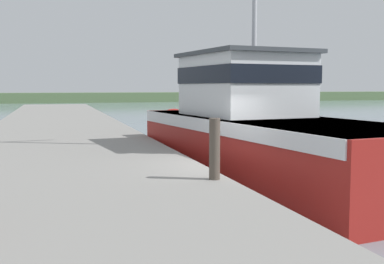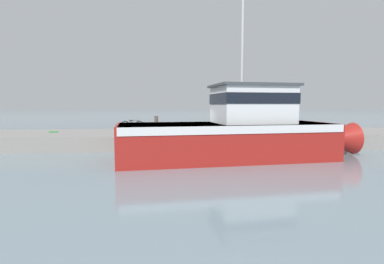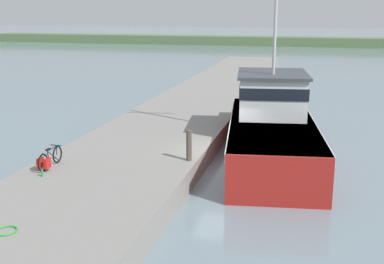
% 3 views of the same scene
% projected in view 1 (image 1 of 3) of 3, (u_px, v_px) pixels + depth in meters
% --- Properties ---
extents(ground_plane, '(320.00, 320.00, 0.00)m').
position_uv_depth(ground_plane, '(243.00, 201.00, 11.28)').
color(ground_plane, gray).
extents(dock_pier, '(5.96, 80.00, 0.89)m').
position_uv_depth(dock_pier, '(71.00, 193.00, 10.15)').
color(dock_pier, gray).
rests_on(dock_pier, ground_plane).
extents(far_shoreline, '(180.00, 5.00, 1.62)m').
position_uv_depth(far_shoreline, '(246.00, 97.00, 88.18)').
color(far_shoreline, '#567047').
rests_on(far_shoreline, ground_plane).
extents(fishing_boat_main, '(4.99, 12.76, 10.13)m').
position_uv_depth(fishing_boat_main, '(256.00, 130.00, 14.07)').
color(fishing_boat_main, maroon).
rests_on(fishing_boat_main, ground_plane).
extents(boat_orange_near, '(3.87, 4.70, 1.91)m').
position_uv_depth(boat_orange_near, '(275.00, 106.00, 48.80)').
color(boat_orange_near, orange).
rests_on(boat_orange_near, ground_plane).
extents(mooring_post, '(0.21, 0.21, 1.19)m').
position_uv_depth(mooring_post, '(215.00, 149.00, 9.28)').
color(mooring_post, '#51473D').
rests_on(mooring_post, dock_pier).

